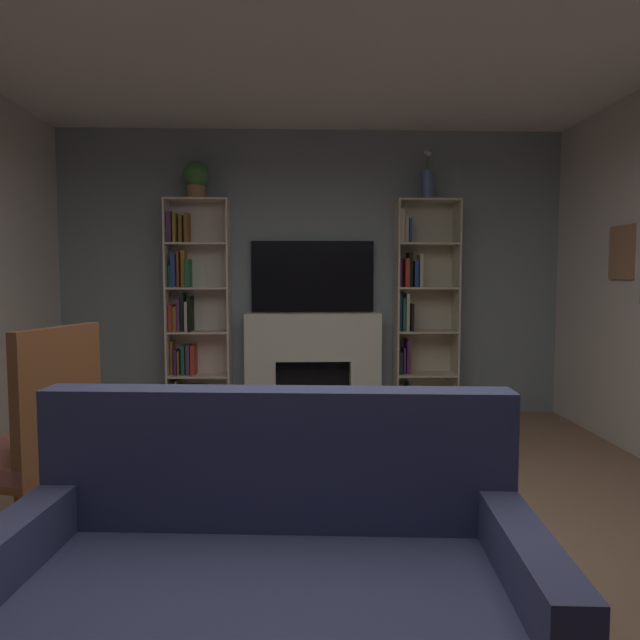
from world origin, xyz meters
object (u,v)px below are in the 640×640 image
object	(u,v)px
fireplace	(313,362)
tv	(313,277)
couch	(267,604)
bookshelf_left	(192,317)
armchair	(33,440)
potted_plant	(196,178)
coffee_table	(274,510)
bookshelf_right	(418,310)
vase_with_flowers	(428,184)

from	to	relation	value
fireplace	tv	world-z (taller)	tv
couch	bookshelf_left	bearing A→B (deg)	103.25
couch	armchair	bearing A→B (deg)	137.48
bookshelf_left	couch	xyz separation A→B (m)	(0.91, -3.86, -0.68)
fireplace	potted_plant	world-z (taller)	potted_plant
armchair	potted_plant	bearing A→B (deg)	80.94
bookshelf_left	fireplace	bearing A→B (deg)	-1.48
bookshelf_left	armchair	xyz separation A→B (m)	(-0.36, -2.70, -0.44)
potted_plant	coffee_table	distance (m)	3.75
bookshelf_left	coffee_table	size ratio (longest dim) A/B	2.28
bookshelf_right	fireplace	bearing A→B (deg)	-179.00
vase_with_flowers	potted_plant	bearing A→B (deg)	179.99
bookshelf_right	coffee_table	bearing A→B (deg)	-112.56
tv	potted_plant	distance (m)	1.44
bookshelf_right	couch	bearing A→B (deg)	-108.48
fireplace	coffee_table	size ratio (longest dim) A/B	1.52
fireplace	tv	xyz separation A→B (m)	(0.00, 0.10, 0.83)
vase_with_flowers	coffee_table	bearing A→B (deg)	-113.91
fireplace	couch	bearing A→B (deg)	-93.82
tv	coffee_table	world-z (taller)	tv
coffee_table	tv	bearing A→B (deg)	85.33
couch	coffee_table	world-z (taller)	couch
fireplace	bookshelf_right	xyz separation A→B (m)	(1.03, 0.02, 0.50)
vase_with_flowers	coffee_table	world-z (taller)	vase_with_flowers
bookshelf_right	coffee_table	distance (m)	3.44
couch	coffee_table	xyz separation A→B (m)	(-0.00, 0.74, 0.02)
couch	coffee_table	distance (m)	0.74
potted_plant	armchair	bearing A→B (deg)	-99.06
bookshelf_right	vase_with_flowers	distance (m)	1.21
bookshelf_right	vase_with_flowers	size ratio (longest dim) A/B	4.54
coffee_table	couch	bearing A→B (deg)	-89.66
potted_plant	coffee_table	world-z (taller)	potted_plant
bookshelf_right	couch	distance (m)	4.13
fireplace	potted_plant	bearing A→B (deg)	-178.90
vase_with_flowers	couch	xyz separation A→B (m)	(-1.36, -3.81, -1.96)
bookshelf_left	coffee_table	world-z (taller)	bookshelf_left
tv	vase_with_flowers	size ratio (longest dim) A/B	2.57
couch	tv	bearing A→B (deg)	86.27
tv	bookshelf_left	world-z (taller)	bookshelf_left
fireplace	vase_with_flowers	xyz separation A→B (m)	(1.10, -0.02, 1.71)
bookshelf_left	potted_plant	bearing A→B (deg)	-37.77
bookshelf_left	bookshelf_right	bearing A→B (deg)	-0.32
tv	fireplace	bearing A→B (deg)	-90.00
bookshelf_left	coffee_table	xyz separation A→B (m)	(0.91, -3.12, -0.66)
fireplace	couch	distance (m)	3.85
bookshelf_right	armchair	world-z (taller)	bookshelf_right
tv	couch	world-z (taller)	tv
bookshelf_left	coffee_table	distance (m)	3.32
vase_with_flowers	armchair	world-z (taller)	vase_with_flowers
tv	couch	xyz separation A→B (m)	(-0.26, -3.93, -1.07)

